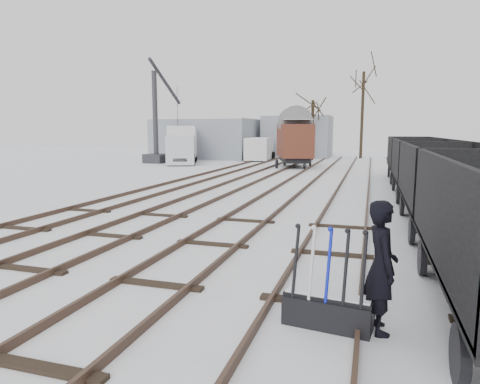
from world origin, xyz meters
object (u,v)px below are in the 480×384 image
object	(u,v)px
crane	(157,136)
panel_van	(259,149)
worker	(381,267)
lorry	(182,144)
ground_frame	(327,309)
box_van_wagon	(294,140)

from	to	relation	value
crane	panel_van	bearing A→B (deg)	40.12
panel_van	worker	bearing A→B (deg)	-78.14
worker	crane	xyz separation A→B (m)	(-18.64, 28.35, 1.42)
lorry	crane	world-z (taller)	crane
worker	lorry	xyz separation A→B (m)	(-16.26, 28.49, 0.71)
ground_frame	panel_van	xyz separation A→B (m)	(-9.91, 34.13, 0.86)
box_van_wagon	lorry	distance (m)	10.26
lorry	panel_van	world-z (taller)	lorry
crane	box_van_wagon	bearing A→B (deg)	0.46
panel_van	lorry	bearing A→B (deg)	-140.91
crane	ground_frame	bearing A→B (deg)	-53.08
ground_frame	lorry	size ratio (longest dim) A/B	0.20
worker	lorry	size ratio (longest dim) A/B	0.26
box_van_wagon	panel_van	xyz separation A→B (m)	(-4.58, 6.61, -1.02)
lorry	ground_frame	bearing A→B (deg)	-82.79
lorry	crane	xyz separation A→B (m)	(-2.37, -0.13, 0.71)
box_van_wagon	crane	distance (m)	12.60
ground_frame	lorry	bearing A→B (deg)	126.54
ground_frame	box_van_wagon	distance (m)	28.09
box_van_wagon	panel_van	distance (m)	8.11
panel_van	box_van_wagon	bearing A→B (deg)	-60.83
box_van_wagon	lorry	xyz separation A→B (m)	(-10.19, 1.07, -0.48)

